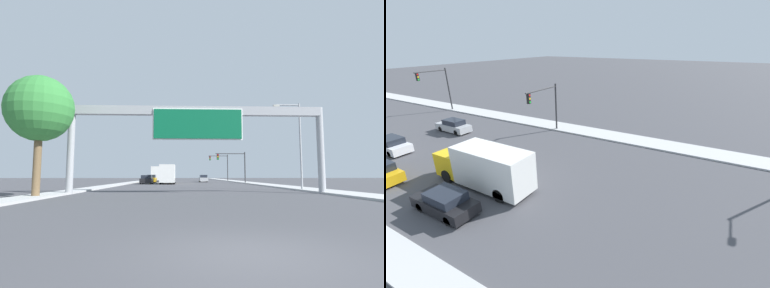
% 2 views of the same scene
% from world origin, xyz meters
% --- Properties ---
extents(sidewalk_right, '(3.00, 120.00, 0.15)m').
position_xyz_m(sidewalk_right, '(11.25, 60.00, 0.07)').
color(sidewalk_right, '#BABABA').
rests_on(sidewalk_right, ground).
extents(car_near_center, '(1.89, 4.46, 1.47)m').
position_xyz_m(car_near_center, '(-7.00, 44.93, 0.69)').
color(car_near_center, black).
rests_on(car_near_center, ground).
extents(car_mid_center, '(1.70, 4.60, 1.52)m').
position_xyz_m(car_mid_center, '(3.50, 58.39, 0.72)').
color(car_mid_center, '#A5A8AD').
rests_on(car_mid_center, ground).
extents(car_mid_left, '(1.88, 4.59, 1.52)m').
position_xyz_m(car_mid_left, '(-3.50, 58.45, 0.71)').
color(car_mid_left, silver).
rests_on(car_mid_left, ground).
extents(truck_box_primary, '(2.42, 8.31, 3.16)m').
position_xyz_m(truck_box_primary, '(-3.50, 45.03, 1.61)').
color(truck_box_primary, yellow).
rests_on(truck_box_primary, ground).
extents(traffic_light_near_intersection, '(5.42, 0.32, 5.63)m').
position_xyz_m(traffic_light_near_intersection, '(8.40, 48.00, 3.89)').
color(traffic_light_near_intersection, '#2D2D30').
rests_on(traffic_light_near_intersection, ground).
extents(traffic_light_mid_block, '(4.83, 0.32, 6.50)m').
position_xyz_m(traffic_light_mid_block, '(8.75, 68.00, 4.40)').
color(traffic_light_mid_block, '#2D2D30').
rests_on(traffic_light_mid_block, ground).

